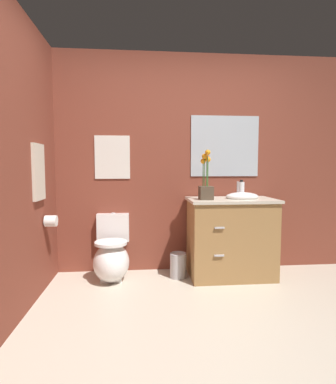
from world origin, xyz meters
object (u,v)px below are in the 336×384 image
toilet (112,257)px  toilet_paper_roll (51,221)px  wall_mirror (225,146)px  trash_bin (178,265)px  flower_vase (206,184)px  wall_poster (112,157)px  vanity_cabinet (231,237)px  hanging_towel (39,172)px  soap_bottle (241,190)px

toilet → toilet_paper_roll: size_ratio=6.27×
toilet → wall_mirror: 1.79m
trash_bin → wall_mirror: size_ratio=0.34×
flower_vase → trash_bin: bearing=163.3°
wall_poster → toilet_paper_roll: 0.97m
vanity_cabinet → hanging_towel: hanging_towel is taller
vanity_cabinet → hanging_towel: bearing=-170.6°
toilet → flower_vase: flower_vase is taller
toilet → flower_vase: size_ratio=1.32×
vanity_cabinet → wall_poster: (-1.30, 0.29, 0.87)m
trash_bin → flower_vase: bearing=-16.7°
vanity_cabinet → toilet_paper_roll: bearing=-174.8°
wall_mirror → wall_poster: bearing=180.0°
soap_bottle → flower_vase: bearing=-167.5°
vanity_cabinet → trash_bin: bearing=178.4°
wall_mirror → hanging_towel: bearing=-162.3°
toilet → vanity_cabinet: 1.32m
trash_bin → toilet_paper_roll: (-1.29, -0.19, 0.54)m
vanity_cabinet → wall_mirror: size_ratio=1.31×
vanity_cabinet → hanging_towel: (-1.92, -0.32, 0.72)m
vanity_cabinet → wall_poster: 1.59m
flower_vase → toilet_paper_roll: size_ratio=4.74×
vanity_cabinet → hanging_towel: size_ratio=2.01×
wall_poster → wall_mirror: size_ratio=0.61×
wall_mirror → hanging_towel: (-1.92, -0.61, -0.29)m
hanging_towel → flower_vase: bearing=8.8°
vanity_cabinet → toilet_paper_roll: 1.89m
vanity_cabinet → soap_bottle: soap_bottle is taller
flower_vase → hanging_towel: bearing=-171.2°
flower_vase → wall_mirror: 0.63m
soap_bottle → wall_mirror: (-0.12, 0.27, 0.49)m
trash_bin → toilet_paper_roll: size_ratio=2.47×
soap_bottle → hanging_towel: (-2.04, -0.34, 0.20)m
trash_bin → hanging_towel: bearing=-166.0°
vanity_cabinet → toilet_paper_roll: vanity_cabinet is taller
wall_poster → toilet_paper_roll: size_ratio=4.42×
toilet → vanity_cabinet: size_ratio=0.66×
toilet → soap_bottle: size_ratio=3.39×
toilet → vanity_cabinet: vanity_cabinet is taller
trash_bin → wall_poster: size_ratio=0.56×
toilet → trash_bin: toilet is taller
trash_bin → hanging_towel: (-1.34, -0.34, 1.03)m
toilet → vanity_cabinet: (1.30, -0.03, 0.20)m
toilet → wall_mirror: bearing=11.6°
toilet_paper_roll → wall_poster: bearing=39.4°
flower_vase → hanging_towel: 1.65m
flower_vase → wall_poster: (-1.00, 0.36, 0.29)m
flower_vase → toilet_paper_roll: bearing=-176.3°
toilet → soap_bottle: bearing=-0.1°
flower_vase → soap_bottle: (0.41, 0.09, -0.07)m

